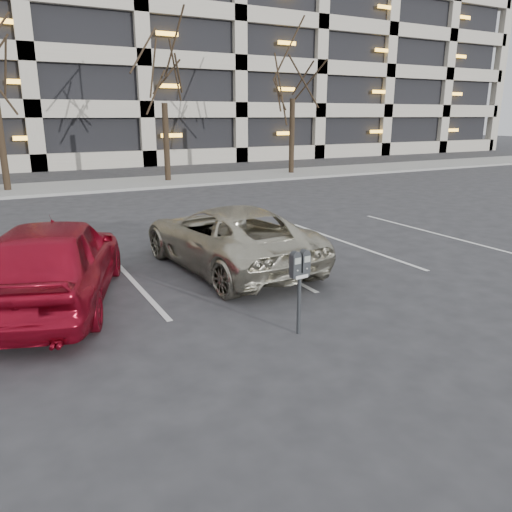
{
  "coord_description": "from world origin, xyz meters",
  "views": [
    {
      "loc": [
        -3.62,
        -7.35,
        3.12
      ],
      "look_at": [
        0.04,
        -0.47,
        0.92
      ],
      "focal_mm": 35.0,
      "sensor_mm": 36.0,
      "label": 1
    }
  ],
  "objects_px": {
    "suv_silver": "(228,237)",
    "car_red": "(53,261)",
    "parking_meter": "(300,272)",
    "tree_d": "(293,49)",
    "tree_c": "(162,51)"
  },
  "relations": [
    {
      "from": "tree_d",
      "to": "parking_meter",
      "type": "distance_m",
      "value": 21.4
    },
    {
      "from": "tree_d",
      "to": "suv_silver",
      "type": "relative_size",
      "value": 1.79
    },
    {
      "from": "parking_meter",
      "to": "suv_silver",
      "type": "bearing_deg",
      "value": 76.31
    },
    {
      "from": "parking_meter",
      "to": "suv_silver",
      "type": "distance_m",
      "value": 3.61
    },
    {
      "from": "tree_d",
      "to": "car_red",
      "type": "height_order",
      "value": "tree_d"
    },
    {
      "from": "suv_silver",
      "to": "car_red",
      "type": "xyz_separation_m",
      "value": [
        -3.51,
        -0.63,
        0.11
      ]
    },
    {
      "from": "tree_d",
      "to": "suv_silver",
      "type": "height_order",
      "value": "tree_d"
    },
    {
      "from": "parking_meter",
      "to": "car_red",
      "type": "xyz_separation_m",
      "value": [
        -3.0,
        2.94,
        -0.19
      ]
    },
    {
      "from": "parking_meter",
      "to": "tree_d",
      "type": "bearing_deg",
      "value": 52.88
    },
    {
      "from": "tree_c",
      "to": "car_red",
      "type": "relative_size",
      "value": 1.81
    },
    {
      "from": "parking_meter",
      "to": "car_red",
      "type": "height_order",
      "value": "car_red"
    },
    {
      "from": "suv_silver",
      "to": "car_red",
      "type": "distance_m",
      "value": 3.57
    },
    {
      "from": "car_red",
      "to": "suv_silver",
      "type": "bearing_deg",
      "value": -150.92
    },
    {
      "from": "tree_c",
      "to": "tree_d",
      "type": "height_order",
      "value": "tree_d"
    },
    {
      "from": "tree_d",
      "to": "car_red",
      "type": "bearing_deg",
      "value": -133.33
    }
  ]
}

